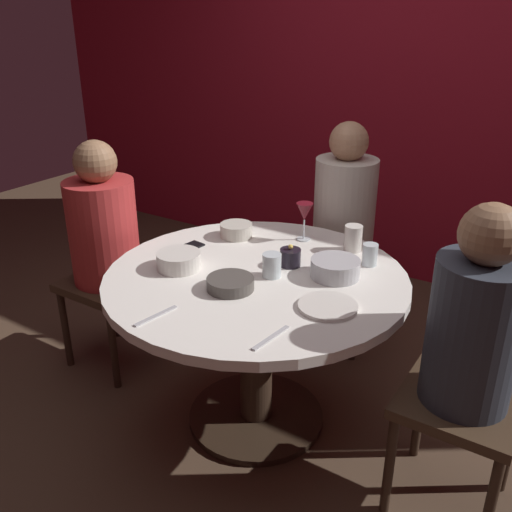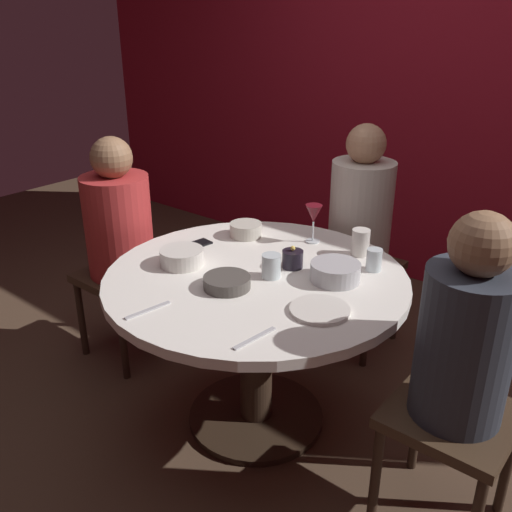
% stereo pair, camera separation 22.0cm
% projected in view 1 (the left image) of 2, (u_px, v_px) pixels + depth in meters
% --- Properties ---
extents(ground_plane, '(8.00, 8.00, 0.00)m').
position_uv_depth(ground_plane, '(256.00, 418.00, 2.53)').
color(ground_plane, '#4C3828').
extents(back_wall, '(6.00, 0.10, 2.60)m').
position_uv_depth(back_wall, '(419.00, 79.00, 3.42)').
color(back_wall, maroon).
rests_on(back_wall, ground).
extents(dining_table, '(1.22, 1.22, 0.72)m').
position_uv_depth(dining_table, '(256.00, 311.00, 2.31)').
color(dining_table, white).
rests_on(dining_table, ground).
extents(seated_diner_left, '(0.40, 0.40, 1.16)m').
position_uv_depth(seated_diner_left, '(103.00, 232.00, 2.67)').
color(seated_diner_left, '#3F2D1E').
rests_on(seated_diner_left, ground).
extents(seated_diner_back, '(0.40, 0.40, 1.20)m').
position_uv_depth(seated_diner_back, '(344.00, 212.00, 2.88)').
color(seated_diner_back, '#3F2D1E').
rests_on(seated_diner_back, ground).
extents(seated_diner_right, '(0.40, 0.40, 1.17)m').
position_uv_depth(seated_diner_right, '(473.00, 335.00, 1.82)').
color(seated_diner_right, '#3F2D1E').
rests_on(seated_diner_right, ground).
extents(candle_holder, '(0.09, 0.09, 0.09)m').
position_uv_depth(candle_holder, '(290.00, 257.00, 2.30)').
color(candle_holder, black).
rests_on(candle_holder, dining_table).
extents(wine_glass, '(0.08, 0.08, 0.18)m').
position_uv_depth(wine_glass, '(304.00, 213.00, 2.52)').
color(wine_glass, silver).
rests_on(wine_glass, dining_table).
extents(dinner_plate, '(0.21, 0.21, 0.01)m').
position_uv_depth(dinner_plate, '(328.00, 306.00, 1.98)').
color(dinner_plate, silver).
rests_on(dinner_plate, dining_table).
extents(cell_phone, '(0.09, 0.15, 0.01)m').
position_uv_depth(cell_phone, '(188.00, 247.00, 2.48)').
color(cell_phone, black).
rests_on(cell_phone, dining_table).
extents(bowl_serving_large, '(0.20, 0.20, 0.07)m').
position_uv_depth(bowl_serving_large, '(335.00, 268.00, 2.21)').
color(bowl_serving_large, '#B7B7BC').
rests_on(bowl_serving_large, dining_table).
extents(bowl_salad_center, '(0.15, 0.15, 0.06)m').
position_uv_depth(bowl_salad_center, '(236.00, 230.00, 2.60)').
color(bowl_salad_center, beige).
rests_on(bowl_salad_center, dining_table).
extents(bowl_small_white, '(0.18, 0.18, 0.05)m').
position_uv_depth(bowl_small_white, '(230.00, 284.00, 2.11)').
color(bowl_small_white, '#4C4742').
rests_on(bowl_small_white, dining_table).
extents(bowl_sauce_side, '(0.18, 0.18, 0.07)m').
position_uv_depth(bowl_sauce_side, '(179.00, 260.00, 2.28)').
color(bowl_sauce_side, silver).
rests_on(bowl_sauce_side, dining_table).
extents(cup_near_candle, '(0.08, 0.08, 0.10)m').
position_uv_depth(cup_near_candle, '(272.00, 265.00, 2.20)').
color(cup_near_candle, silver).
rests_on(cup_near_candle, dining_table).
extents(cup_by_left_diner, '(0.08, 0.08, 0.12)m').
position_uv_depth(cup_by_left_diner, '(353.00, 238.00, 2.44)').
color(cup_by_left_diner, silver).
rests_on(cup_by_left_diner, dining_table).
extents(cup_by_right_diner, '(0.06, 0.06, 0.09)m').
position_uv_depth(cup_by_right_diner, '(370.00, 255.00, 2.30)').
color(cup_by_right_diner, silver).
rests_on(cup_by_right_diner, dining_table).
extents(fork_near_plate, '(0.04, 0.18, 0.01)m').
position_uv_depth(fork_near_plate, '(156.00, 316.00, 1.93)').
color(fork_near_plate, '#B7B7BC').
rests_on(fork_near_plate, dining_table).
extents(knife_near_plate, '(0.04, 0.18, 0.01)m').
position_uv_depth(knife_near_plate, '(271.00, 338.00, 1.80)').
color(knife_near_plate, '#B7B7BC').
rests_on(knife_near_plate, dining_table).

